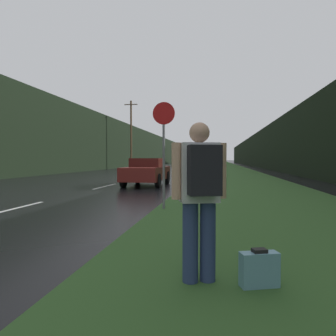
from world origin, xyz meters
TOP-DOWN VIEW (x-y plane):
  - grass_verge at (6.89, 40.00)m, footprint 6.00×240.00m
  - lane_stripe_b at (0.00, 8.07)m, footprint 0.12×3.00m
  - lane_stripe_c at (0.00, 15.07)m, footprint 0.12×3.00m
  - lane_stripe_d at (0.00, 22.07)m, footprint 0.12×3.00m
  - treeline_far_side at (-9.89, 50.00)m, footprint 2.00×140.00m
  - treeline_near_side at (12.89, 50.00)m, footprint 2.00×140.00m
  - utility_pole_far at (-5.89, 39.66)m, footprint 1.80×0.24m
  - stop_sign at (4.13, 8.85)m, footprint 0.61×0.07m
  - hitchhiker_with_backpack at (5.40, 4.07)m, footprint 0.60×0.51m
  - suitcase at (6.04, 4.06)m, footprint 0.44×0.27m
  - car_passing_near at (1.95, 16.03)m, footprint 1.90×4.22m
  - car_passing_far at (1.95, 39.50)m, footprint 1.96×4.67m
  - delivery_truck at (-1.95, 87.64)m, footprint 2.47×7.89m

SIDE VIEW (x-z plane):
  - lane_stripe_b at x=0.00m, z-range 0.00..0.01m
  - lane_stripe_c at x=0.00m, z-range 0.00..0.01m
  - lane_stripe_d at x=0.00m, z-range 0.00..0.01m
  - grass_verge at x=6.89m, z-range 0.00..0.02m
  - suitcase at x=6.04m, z-range -0.01..0.42m
  - car_passing_far at x=1.95m, z-range 0.02..1.39m
  - car_passing_near at x=1.95m, z-range 0.02..1.44m
  - hitchhiker_with_backpack at x=5.40m, z-range 0.13..1.93m
  - stop_sign at x=4.13m, z-range 0.28..3.22m
  - delivery_truck at x=-1.95m, z-range 0.08..3.50m
  - treeline_near_side at x=12.89m, z-range 0.00..5.70m
  - treeline_far_side at x=-9.89m, z-range 0.00..7.12m
  - utility_pole_far at x=-5.89m, z-range 0.13..9.29m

